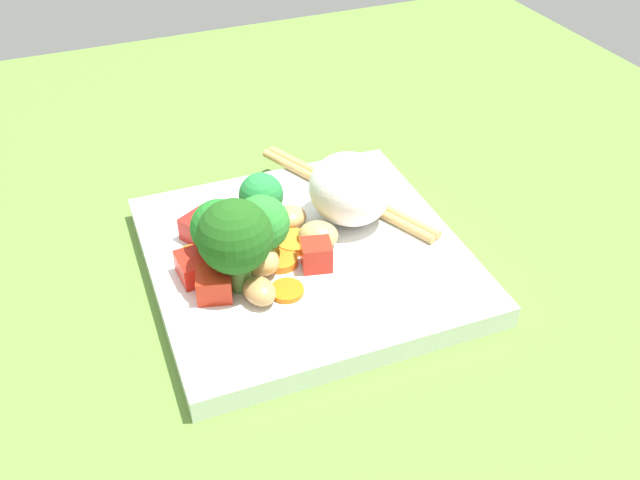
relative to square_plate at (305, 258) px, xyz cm
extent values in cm
cube|color=#598033|center=(0.00, 0.00, -1.96)|extent=(110.00, 110.00, 2.00)
cube|color=white|center=(0.00, 0.00, 0.00)|extent=(25.61, 25.61, 1.93)
ellipsoid|color=white|center=(5.09, 2.52, 4.03)|extent=(9.05, 9.34, 6.12)
cylinder|color=#609740|center=(-2.12, 4.12, 2.16)|extent=(2.02, 1.84, 2.53)
sphere|color=#25833B|center=(-2.34, 3.91, 4.49)|extent=(3.72, 3.72, 3.72)
cylinder|color=#6DA74E|center=(-6.85, 0.59, 1.89)|extent=(2.30, 2.30, 1.86)
sphere|color=#207524|center=(-6.81, 0.69, 4.57)|extent=(4.54, 4.54, 4.54)
cylinder|color=#65A141|center=(-6.27, -2.48, 2.45)|extent=(1.84, 1.71, 3.06)
sphere|color=#1E5517|center=(-6.37, -2.18, 5.62)|extent=(5.71, 5.71, 5.71)
cylinder|color=#54923D|center=(-3.61, 0.69, 2.06)|extent=(2.29, 2.19, 2.30)
sphere|color=#2C852F|center=(-3.65, 0.49, 4.56)|extent=(4.52, 4.52, 4.52)
cylinder|color=orange|center=(-8.98, 2.33, 1.29)|extent=(2.54, 2.54, 0.65)
cylinder|color=orange|center=(-3.28, -4.55, 1.19)|extent=(3.52, 3.52, 0.45)
cylinder|color=orange|center=(-0.73, 0.73, 1.33)|extent=(3.20, 3.20, 0.73)
cylinder|color=orange|center=(-2.49, -1.12, 1.29)|extent=(3.68, 3.68, 0.65)
cube|color=red|center=(0.39, -2.44, 2.11)|extent=(2.80, 2.69, 2.29)
cube|color=red|center=(-7.35, 4.69, 1.98)|extent=(3.91, 3.90, 2.04)
cube|color=red|center=(-9.09, 0.31, 1.94)|extent=(2.94, 3.20, 1.95)
cube|color=red|center=(-8.40, -2.71, 2.02)|extent=(3.22, 3.19, 2.11)
cube|color=red|center=(-4.41, 4.96, 2.04)|extent=(2.68, 2.72, 2.14)
ellipsoid|color=tan|center=(1.16, -0.10, 2.03)|extent=(4.31, 4.16, 2.13)
ellipsoid|color=tan|center=(-4.48, -1.38, 2.25)|extent=(4.34, 4.46, 2.57)
ellipsoid|color=tan|center=(-5.45, -4.55, 1.90)|extent=(2.86, 3.40, 1.87)
ellipsoid|color=tan|center=(-0.05, 3.59, 1.79)|extent=(3.64, 3.52, 1.66)
cylinder|color=tan|center=(6.69, 6.23, 1.36)|extent=(9.04, 19.03, 0.80)
cylinder|color=tan|center=(5.93, 5.90, 1.36)|extent=(9.04, 19.03, 0.80)
camera|label=1|loc=(-16.21, -42.53, 36.85)|focal=39.44mm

